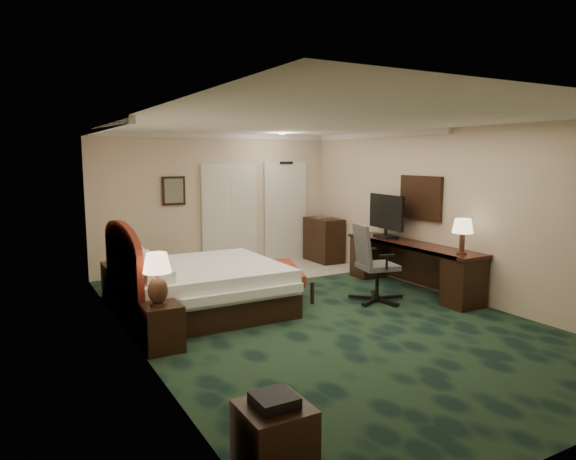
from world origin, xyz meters
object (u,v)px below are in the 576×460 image
bed (203,288)px  minibar (324,240)px  nightstand_near (161,327)px  tv (386,216)px  nightstand_far (119,281)px  desk_chair (378,263)px  lamp_near (157,279)px  bed_bench (282,282)px  side_table (274,440)px  desk (411,267)px  lamp_far (119,245)px

bed → minibar: (3.51, 2.16, 0.13)m
nightstand_near → tv: tv is taller
nightstand_near → minibar: size_ratio=0.58×
nightstand_far → desk_chair: desk_chair is taller
tv → lamp_near: bearing=-157.1°
tv → bed: bearing=-171.8°
nightstand_far → bed_bench: bearing=-25.4°
side_table → desk: size_ratio=0.18×
bed → tv: bearing=1.8°
bed → minibar: size_ratio=2.31×
bed → nightstand_near: 1.53m
lamp_near → desk: bearing=8.3°
lamp_near → desk_chair: 3.56m
side_table → nightstand_near: bearing=90.6°
tv → minibar: bearing=95.8°
bed_bench → desk_chair: 1.56m
side_table → lamp_near: bearing=91.3°
lamp_far → desk_chair: desk_chair is taller
tv → minibar: tv is taller
lamp_far → desk_chair: size_ratio=0.49×
bed_bench → tv: tv is taller
nightstand_far → lamp_far: 0.59m
tv → nightstand_far: bearing=171.7°
nightstand_far → side_table: (0.02, -5.23, -0.03)m
lamp_near → bed_bench: lamp_near is taller
nightstand_near → side_table: 2.77m
nightstand_near → bed_bench: (2.35, 1.35, -0.03)m
bed → lamp_near: (-0.98, -1.22, 0.51)m
nightstand_far → lamp_far: lamp_far is taller
desk → desk_chair: desk_chair is taller
nightstand_near → bed: bearing=51.5°
lamp_near → desk: 4.54m
minibar → bed_bench: bearing=-136.5°
bed_bench → minibar: bearing=62.3°
tv → lamp_far: bearing=172.3°
nightstand_near → side_table: (0.03, -2.77, -0.01)m
bed_bench → tv: bearing=17.6°
desk → bed_bench: bearing=161.0°
bed_bench → tv: 2.30m
nightstand_near → lamp_far: 2.48m
desk_chair → lamp_far: bearing=161.5°
lamp_near → lamp_far: (0.05, 2.43, 0.03)m
bed_bench → desk_chair: size_ratio=1.15×
bed → side_table: bed is taller
nightstand_near → lamp_far: (0.02, 2.41, 0.61)m
nightstand_far → minibar: 4.54m
nightstand_far → desk_chair: (3.49, -2.10, 0.32)m
tv → minibar: size_ratio=1.06×
side_table → nightstand_far: bearing=90.2°
side_table → desk: desk is taller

